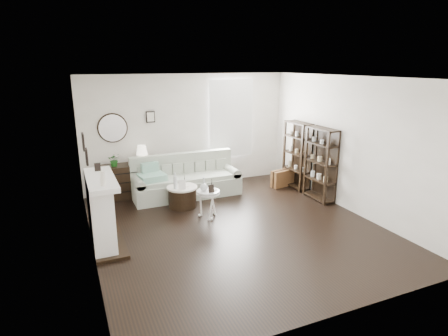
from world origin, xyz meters
name	(u,v)px	position (x,y,z in m)	size (l,w,h in m)	color
room	(217,120)	(0.73, 2.70, 1.60)	(5.50, 5.50, 5.50)	black
fireplace	(101,214)	(-2.32, 0.30, 0.54)	(0.50, 1.40, 1.84)	white
shelf_unit_far	(297,155)	(2.33, 1.55, 0.80)	(0.30, 0.80, 1.60)	black
shelf_unit_near	(321,164)	(2.33, 0.65, 0.80)	(0.30, 0.80, 1.60)	black
sofa	(186,182)	(-0.31, 2.07, 0.31)	(2.41, 0.83, 0.94)	#9EA694
quilt	(152,177)	(-1.10, 1.95, 0.55)	(0.55, 0.45, 0.14)	#29996F
suitcase	(282,178)	(2.07, 1.74, 0.21)	(0.62, 0.21, 0.41)	brown
dresser	(129,181)	(-1.52, 2.47, 0.38)	(1.13, 0.49, 0.76)	black
table_lamp	(142,154)	(-1.19, 2.47, 0.96)	(0.26, 0.26, 0.40)	white
potted_plant	(114,160)	(-1.80, 2.42, 0.90)	(0.26, 0.22, 0.29)	#185017
drum_table	(182,196)	(-0.60, 1.40, 0.22)	(0.64, 0.64, 0.44)	black
pedestal_table	(208,193)	(-0.30, 0.65, 0.50)	(0.46, 0.46, 0.55)	white
eiffel_drum	(184,181)	(-0.53, 1.44, 0.54)	(0.12, 0.12, 0.20)	black
bottle_drum	(175,181)	(-0.76, 1.33, 0.61)	(0.08, 0.08, 0.33)	silver
card_frame_drum	(182,185)	(-0.64, 1.24, 0.54)	(0.15, 0.01, 0.20)	white
eiffel_ped	(212,185)	(-0.21, 0.68, 0.65)	(0.11, 0.11, 0.20)	black
flask_ped	(204,184)	(-0.38, 0.67, 0.69)	(0.15, 0.15, 0.27)	silver
card_frame_ped	(211,189)	(-0.28, 0.53, 0.63)	(0.11, 0.01, 0.15)	black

